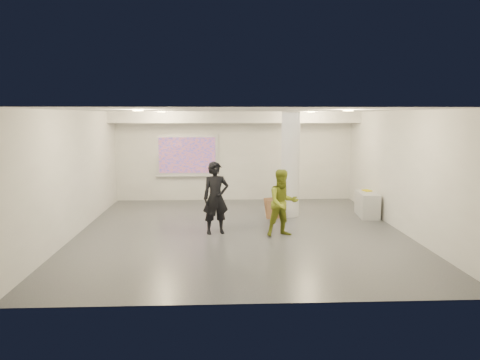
{
  "coord_description": "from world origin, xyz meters",
  "views": [
    {
      "loc": [
        -0.54,
        -11.35,
        2.88
      ],
      "look_at": [
        0.0,
        0.4,
        1.25
      ],
      "focal_mm": 35.0,
      "sensor_mm": 36.0,
      "label": 1
    }
  ],
  "objects_px": {
    "credenza": "(367,204)",
    "woman": "(216,198)",
    "man": "(283,203)",
    "projection_screen": "(187,156)",
    "column": "(290,164)"
  },
  "relations": [
    {
      "from": "credenza",
      "to": "woman",
      "type": "bearing_deg",
      "value": -152.14
    },
    {
      "from": "woman",
      "to": "man",
      "type": "distance_m",
      "value": 1.63
    },
    {
      "from": "projection_screen",
      "to": "man",
      "type": "bearing_deg",
      "value": -62.07
    },
    {
      "from": "column",
      "to": "credenza",
      "type": "bearing_deg",
      "value": -3.57
    },
    {
      "from": "column",
      "to": "man",
      "type": "bearing_deg",
      "value": -102.97
    },
    {
      "from": "projection_screen",
      "to": "woman",
      "type": "bearing_deg",
      "value": -77.85
    },
    {
      "from": "woman",
      "to": "projection_screen",
      "type": "bearing_deg",
      "value": 87.49
    },
    {
      "from": "projection_screen",
      "to": "man",
      "type": "height_order",
      "value": "projection_screen"
    },
    {
      "from": "column",
      "to": "projection_screen",
      "type": "height_order",
      "value": "column"
    },
    {
      "from": "projection_screen",
      "to": "credenza",
      "type": "distance_m",
      "value": 6.12
    },
    {
      "from": "projection_screen",
      "to": "man",
      "type": "relative_size",
      "value": 1.31
    },
    {
      "from": "credenza",
      "to": "man",
      "type": "height_order",
      "value": "man"
    },
    {
      "from": "credenza",
      "to": "woman",
      "type": "xyz_separation_m",
      "value": [
        -4.34,
        -1.78,
        0.54
      ]
    },
    {
      "from": "column",
      "to": "woman",
      "type": "relative_size",
      "value": 1.7
    },
    {
      "from": "woman",
      "to": "man",
      "type": "xyz_separation_m",
      "value": [
        1.6,
        -0.31,
        -0.08
      ]
    }
  ]
}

